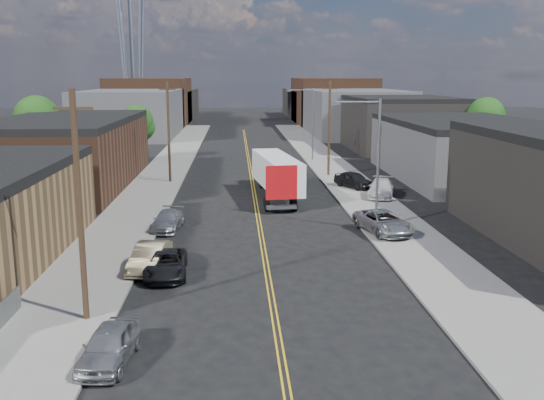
{
  "coord_description": "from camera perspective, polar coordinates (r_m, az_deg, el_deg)",
  "views": [
    {
      "loc": [
        -1.64,
        -15.2,
        10.49
      ],
      "look_at": [
        0.71,
        23.63,
        2.5
      ],
      "focal_mm": 40.0,
      "sensor_mm": 36.0,
      "label": 1
    }
  ],
  "objects": [
    {
      "name": "utility_pole_right",
      "position": [
        64.18,
        5.41,
        6.77
      ],
      "size": [
        1.6,
        0.26,
        10.0
      ],
      "color": "black",
      "rests_on": "ground"
    },
    {
      "name": "warehouse_brown",
      "position": [
        61.83,
        -18.83,
        4.31
      ],
      "size": [
        12.0,
        26.0,
        6.6
      ],
      "color": "#43291A",
      "rests_on": "ground"
    },
    {
      "name": "industrial_right_b",
      "position": [
        66.02,
        17.6,
        4.59
      ],
      "size": [
        14.0,
        24.0,
        6.1
      ],
      "color": "#3A3A3D",
      "rests_on": "ground"
    },
    {
      "name": "skyline_left_b",
      "position": [
        136.55,
        -11.33,
        9.08
      ],
      "size": [
        16.0,
        26.0,
        10.0
      ],
      "primitive_type": "cube",
      "color": "#43291A",
      "rests_on": "ground"
    },
    {
      "name": "streetlight_far",
      "position": [
        75.94,
        3.56,
        7.69
      ],
      "size": [
        3.39,
        0.25,
        9.0
      ],
      "color": "gray",
      "rests_on": "ground"
    },
    {
      "name": "streetlight_near",
      "position": [
        41.56,
        9.43,
        4.32
      ],
      "size": [
        3.39,
        0.25,
        9.0
      ],
      "color": "gray",
      "rests_on": "ground"
    },
    {
      "name": "skyline_left_c",
      "position": [
        156.43,
        -10.32,
        8.86
      ],
      "size": [
        16.0,
        40.0,
        7.0
      ],
      "primitive_type": "cube",
      "color": "black",
      "rests_on": "ground"
    },
    {
      "name": "skyline_left_a",
      "position": [
        111.9,
        -13.03,
        7.99
      ],
      "size": [
        16.0,
        30.0,
        8.0
      ],
      "primitive_type": "cube",
      "color": "#3A3A3D",
      "rests_on": "ground"
    },
    {
      "name": "sidewalk_right",
      "position": [
        62.1,
        6.93,
        1.87
      ],
      "size": [
        5.0,
        140.0,
        0.15
      ],
      "primitive_type": "cube",
      "color": "slate",
      "rests_on": "ground"
    },
    {
      "name": "industrial_right_c",
      "position": [
        90.59,
        11.77,
        7.13
      ],
      "size": [
        14.0,
        22.0,
        7.6
      ],
      "color": "black",
      "rests_on": "ground"
    },
    {
      "name": "ground",
      "position": [
        75.94,
        -2.2,
        3.66
      ],
      "size": [
        260.0,
        260.0,
        0.0
      ],
      "primitive_type": "plane",
      "color": "black",
      "rests_on": "ground"
    },
    {
      "name": "utility_pole_left_far",
      "position": [
        60.79,
        -9.7,
        6.39
      ],
      "size": [
        1.6,
        0.26,
        10.0
      ],
      "color": "black",
      "rests_on": "ground"
    },
    {
      "name": "skyline_right_c",
      "position": [
        156.85,
        4.53,
        9.02
      ],
      "size": [
        16.0,
        40.0,
        7.0
      ],
      "primitive_type": "cube",
      "color": "black",
      "rests_on": "ground"
    },
    {
      "name": "semi_truck",
      "position": [
        53.52,
        0.32,
        2.64
      ],
      "size": [
        3.88,
        14.69,
        3.77
      ],
      "rotation": [
        0.0,
        0.0,
        0.13
      ],
      "color": "silver",
      "rests_on": "ground"
    },
    {
      "name": "utility_pole_left_near",
      "position": [
        26.58,
        -17.67,
        -0.56
      ],
      "size": [
        1.6,
        0.26,
        10.0
      ],
      "color": "black",
      "rests_on": "ground"
    },
    {
      "name": "car_left_a",
      "position": [
        23.83,
        -15.06,
        -13.06
      ],
      "size": [
        2.07,
        4.27,
        1.41
      ],
      "primitive_type": "imported",
      "rotation": [
        0.0,
        0.0,
        -0.1
      ],
      "color": "#939598",
      "rests_on": "ground"
    },
    {
      "name": "sidewalk_left",
      "position": [
        61.59,
        -10.75,
        1.67
      ],
      "size": [
        5.0,
        140.0,
        0.15
      ],
      "primitive_type": "cube",
      "color": "slate",
      "rests_on": "ground"
    },
    {
      "name": "skyline_right_a",
      "position": [
        112.49,
        7.71,
        8.2
      ],
      "size": [
        16.0,
        30.0,
        8.0
      ],
      "primitive_type": "cube",
      "color": "#3A3A3D",
      "rests_on": "ground"
    },
    {
      "name": "centerline",
      "position": [
        61.12,
        -1.87,
        1.72
      ],
      "size": [
        0.32,
        120.0,
        0.01
      ],
      "primitive_type": "cube",
      "color": "gold",
      "rests_on": "ground"
    },
    {
      "name": "car_left_c",
      "position": [
        32.93,
        -9.94,
        -5.96
      ],
      "size": [
        2.41,
        4.8,
        1.3
      ],
      "primitive_type": "imported",
      "rotation": [
        0.0,
        0.0,
        0.05
      ],
      "color": "black",
      "rests_on": "ground"
    },
    {
      "name": "car_left_d",
      "position": [
        42.62,
        -9.78,
        -1.91
      ],
      "size": [
        2.24,
        4.64,
        1.3
      ],
      "primitive_type": "imported",
      "rotation": [
        0.0,
        0.0,
        -0.1
      ],
      "color": "gray",
      "rests_on": "ground"
    },
    {
      "name": "tree_left_far",
      "position": [
        78.39,
        -12.58,
        7.0
      ],
      "size": [
        4.35,
        4.2,
        6.97
      ],
      "color": "black",
      "rests_on": "ground"
    },
    {
      "name": "car_ahead_truck",
      "position": [
        60.27,
        0.14,
        2.3
      ],
      "size": [
        3.09,
        5.58,
        1.48
      ],
      "primitive_type": "imported",
      "rotation": [
        0.0,
        0.0,
        -0.13
      ],
      "color": "black",
      "rests_on": "ground"
    },
    {
      "name": "car_right_lot_a",
      "position": [
        41.28,
        10.44,
        -2.05
      ],
      "size": [
        3.66,
        5.72,
        1.47
      ],
      "primitive_type": "imported",
      "rotation": [
        0.0,
        0.0,
        0.25
      ],
      "color": "#95989A",
      "rests_on": "sidewalk_right"
    },
    {
      "name": "car_right_lot_b",
      "position": [
        53.6,
        10.24,
        1.11
      ],
      "size": [
        3.49,
        5.55,
        1.5
      ],
      "primitive_type": "imported",
      "rotation": [
        0.0,
        0.0,
        -0.29
      ],
      "color": "silver",
      "rests_on": "sidewalk_right"
    },
    {
      "name": "skyline_right_b",
      "position": [
        137.03,
        5.7,
        9.25
      ],
      "size": [
        16.0,
        26.0,
        10.0
      ],
      "primitive_type": "cube",
      "color": "#43291A",
      "rests_on": "ground"
    },
    {
      "name": "tree_left_mid",
      "position": [
        73.82,
        -21.2,
        6.94
      ],
      "size": [
        5.1,
        5.04,
        8.37
      ],
      "color": "black",
      "rests_on": "ground"
    },
    {
      "name": "car_left_b",
      "position": [
        33.98,
        -11.41,
        -5.3
      ],
      "size": [
        2.1,
        4.66,
        1.48
      ],
      "primitive_type": "imported",
      "rotation": [
        0.0,
        0.0,
        -0.12
      ],
      "color": "#877958",
      "rests_on": "ground"
    },
    {
      "name": "car_right_lot_c",
      "position": [
        57.58,
        7.72,
        1.92
      ],
      "size": [
        3.72,
        4.73,
        1.51
      ],
      "primitive_type": "imported",
      "rotation": [
        0.0,
        0.0,
        0.51
      ],
      "color": "black",
      "rests_on": "sidewalk_right"
    },
    {
      "name": "tree_right_far",
      "position": [
        81.78,
        19.51,
        7.22
      ],
      "size": [
        4.85,
        4.76,
        7.91
      ],
      "color": "black",
      "rests_on": "ground"
    }
  ]
}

